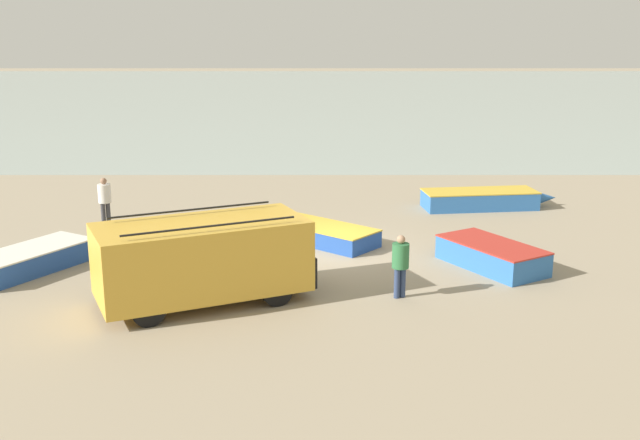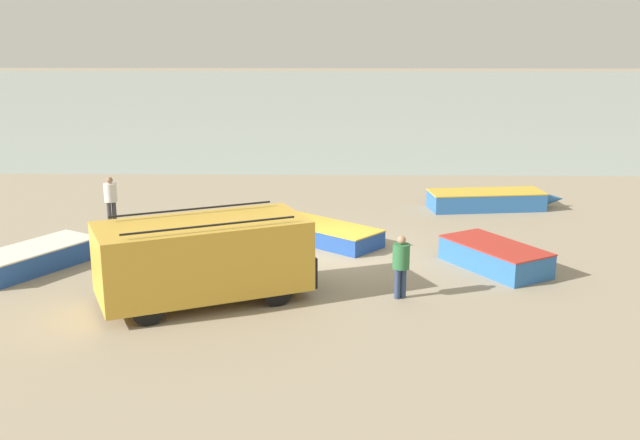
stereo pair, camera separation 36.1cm
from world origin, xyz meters
TOP-DOWN VIEW (x-y plane):
  - ground_plane at (0.00, 0.00)m, footprint 200.00×200.00m
  - sea_water at (0.00, 52.00)m, footprint 120.00×80.00m
  - parked_van at (-3.26, -3.91)m, footprint 5.44×4.03m
  - fishing_rowboat_0 at (-0.89, 1.66)m, footprint 4.76×4.20m
  - fishing_rowboat_1 at (-8.47, -1.68)m, footprint 3.05×4.15m
  - fishing_rowboat_2 at (5.55, 5.73)m, footprint 5.08×1.94m
  - fishing_rowboat_3 at (4.20, -1.12)m, footprint 2.87×3.71m
  - fisherman_0 at (1.48, -3.62)m, footprint 0.42×0.42m
  - fisherman_2 at (-7.63, 3.27)m, footprint 0.42×0.42m

SIDE VIEW (x-z plane):
  - ground_plane at x=0.00m, z-range 0.00..0.00m
  - sea_water at x=0.00m, z-range 0.00..0.01m
  - fishing_rowboat_0 at x=-0.89m, z-range 0.00..0.55m
  - fishing_rowboat_1 at x=-8.47m, z-range 0.00..0.61m
  - fishing_rowboat_2 at x=5.55m, z-range 0.00..0.66m
  - fishing_rowboat_3 at x=4.20m, z-range 0.00..0.69m
  - fisherman_0 at x=1.48m, z-range 0.16..1.74m
  - fisherman_2 at x=-7.63m, z-range 0.16..1.77m
  - parked_van at x=-3.26m, z-range 0.05..2.18m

